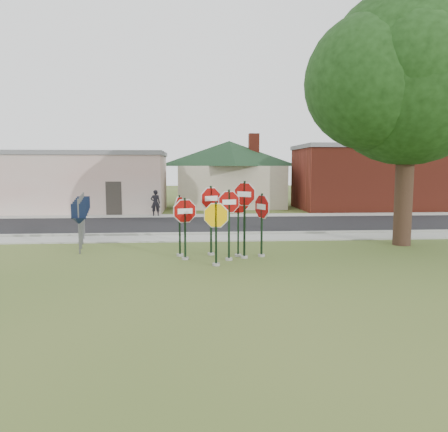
{
  "coord_description": "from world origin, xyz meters",
  "views": [
    {
      "loc": [
        -0.87,
        -13.36,
        3.14
      ],
      "look_at": [
        0.2,
        2.0,
        1.4
      ],
      "focal_mm": 35.0,
      "sensor_mm": 36.0,
      "label": 1
    }
  ],
  "objects": [
    {
      "name": "pedestrian",
      "position": [
        -3.28,
        14.23,
        0.88
      ],
      "size": [
        0.64,
        0.45,
        1.63
      ],
      "primitive_type": "imported",
      "rotation": [
        0.0,
        0.0,
        3.25
      ],
      "color": "black",
      "rests_on": "sidewalk_far"
    },
    {
      "name": "road",
      "position": [
        0.0,
        10.0,
        0.02
      ],
      "size": [
        60.0,
        7.0,
        0.04
      ],
      "primitive_type": "cube",
      "color": "black",
      "rests_on": "ground"
    },
    {
      "name": "stop_sign_yellow",
      "position": [
        -0.17,
        0.28,
        1.29
      ],
      "size": [
        1.07,
        0.24,
        2.16
      ],
      "color": "gray",
      "rests_on": "ground"
    },
    {
      "name": "stop_sign_back_right",
      "position": [
        0.67,
        1.68,
        1.5
      ],
      "size": [
        1.07,
        0.24,
        2.44
      ],
      "color": "gray",
      "rests_on": "ground"
    },
    {
      "name": "building_stucco",
      "position": [
        -9.0,
        18.0,
        2.15
      ],
      "size": [
        12.2,
        6.2,
        4.2
      ],
      "color": "beige",
      "rests_on": "ground"
    },
    {
      "name": "sidewalk_near",
      "position": [
        0.0,
        5.5,
        0.03
      ],
      "size": [
        60.0,
        1.6,
        0.06
      ],
      "primitive_type": "cube",
      "color": "#97988F",
      "rests_on": "ground"
    },
    {
      "name": "stop_sign_back_left",
      "position": [
        -0.27,
        1.99,
        1.61
      ],
      "size": [
        0.98,
        0.52,
        2.58
      ],
      "color": "gray",
      "rests_on": "ground"
    },
    {
      "name": "stop_sign_left",
      "position": [
        -1.17,
        1.27,
        1.34
      ],
      "size": [
        1.06,
        0.37,
        2.22
      ],
      "color": "gray",
      "rests_on": "ground"
    },
    {
      "name": "bg_tree_right",
      "position": [
        22.0,
        26.0,
        5.58
      ],
      "size": [
        5.6,
        5.6,
        8.4
      ],
      "color": "black",
      "rests_on": "ground"
    },
    {
      "name": "route_sign_row",
      "position": [
        -5.4,
        4.5,
        1.22
      ],
      "size": [
        1.43,
        4.63,
        2.0
      ],
      "color": "#59595E",
      "rests_on": "ground"
    },
    {
      "name": "ground",
      "position": [
        0.0,
        0.0,
        0.0
      ],
      "size": [
        120.0,
        120.0,
        0.0
      ],
      "primitive_type": "plane",
      "color": "#3D541F",
      "rests_on": "ground"
    },
    {
      "name": "curb",
      "position": [
        0.0,
        6.5,
        0.07
      ],
      "size": [
        60.0,
        0.2,
        0.14
      ],
      "primitive_type": "cube",
      "color": "#97988F",
      "rests_on": "ground"
    },
    {
      "name": "stop_sign_center",
      "position": [
        0.3,
        1.06,
        1.53
      ],
      "size": [
        1.01,
        0.27,
        2.49
      ],
      "color": "gray",
      "rests_on": "ground"
    },
    {
      "name": "oak_tree",
      "position": [
        7.5,
        3.5,
        6.6
      ],
      "size": [
        10.44,
        9.84,
        10.03
      ],
      "color": "black",
      "rests_on": "ground"
    },
    {
      "name": "building_brick",
      "position": [
        12.0,
        18.5,
        2.4
      ],
      "size": [
        10.2,
        6.2,
        4.75
      ],
      "color": "maroon",
      "rests_on": "ground"
    },
    {
      "name": "sidewalk_far",
      "position": [
        0.0,
        14.3,
        0.03
      ],
      "size": [
        60.0,
        1.6,
        0.06
      ],
      "primitive_type": "cube",
      "color": "#97988F",
      "rests_on": "ground"
    },
    {
      "name": "stop_sign_far_right",
      "position": [
        1.49,
        1.6,
        1.44
      ],
      "size": [
        0.51,
        1.06,
        2.34
      ],
      "color": "gray",
      "rests_on": "ground"
    },
    {
      "name": "stop_sign_right",
      "position": [
        0.86,
        1.36,
        1.76
      ],
      "size": [
        0.93,
        0.66,
        2.78
      ],
      "color": "gray",
      "rests_on": "ground"
    },
    {
      "name": "stop_sign_far_left",
      "position": [
        -1.37,
        1.87,
        1.39
      ],
      "size": [
        0.39,
        1.09,
        2.28
      ],
      "color": "gray",
      "rests_on": "ground"
    },
    {
      "name": "building_house",
      "position": [
        2.0,
        22.0,
        3.65
      ],
      "size": [
        11.6,
        11.6,
        6.2
      ],
      "color": "#B8AE92",
      "rests_on": "ground"
    }
  ]
}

